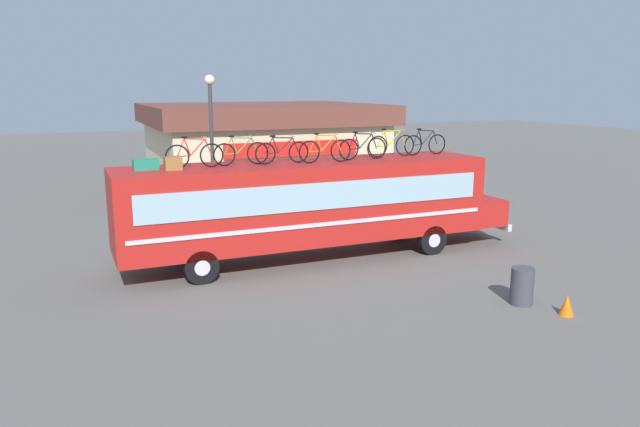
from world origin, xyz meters
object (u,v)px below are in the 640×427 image
(rooftop_bicycle_7, at_px, (425,144))
(street_lamp, at_px, (212,134))
(rooftop_bicycle_1, at_px, (194,155))
(rooftop_bicycle_2, at_px, (241,153))
(luggage_bag_1, at_px, (146,165))
(rooftop_bicycle_6, at_px, (391,145))
(rooftop_bicycle_4, at_px, (325,150))
(bus, at_px, (313,202))
(luggage_bag_2, at_px, (173,163))
(rooftop_bicycle_5, at_px, (363,148))
(trash_bin, at_px, (522,286))
(traffic_cone, at_px, (567,305))
(rooftop_bicycle_3, at_px, (282,152))

(rooftop_bicycle_7, bearing_deg, street_lamp, 143.67)
(rooftop_bicycle_1, distance_m, rooftop_bicycle_2, 1.41)
(luggage_bag_1, relative_size, rooftop_bicycle_6, 0.39)
(rooftop_bicycle_2, bearing_deg, rooftop_bicycle_4, -8.89)
(bus, height_order, street_lamp, street_lamp)
(luggage_bag_2, xyz_separation_m, rooftop_bicycle_2, (2.04, 0.22, 0.19))
(rooftop_bicycle_2, relative_size, rooftop_bicycle_6, 0.97)
(rooftop_bicycle_5, height_order, street_lamp, street_lamp)
(luggage_bag_1, bearing_deg, rooftop_bicycle_7, 0.59)
(rooftop_bicycle_5, xyz_separation_m, trash_bin, (1.53, -5.88, -3.00))
(rooftop_bicycle_4, height_order, rooftop_bicycle_7, rooftop_bicycle_4)
(luggage_bag_1, distance_m, rooftop_bicycle_6, 7.97)
(luggage_bag_2, bearing_deg, rooftop_bicycle_6, 3.16)
(rooftop_bicycle_5, bearing_deg, traffic_cone, -73.87)
(luggage_bag_2, height_order, rooftop_bicycle_6, rooftop_bicycle_6)
(street_lamp, bearing_deg, trash_bin, -64.24)
(luggage_bag_1, xyz_separation_m, rooftop_bicycle_5, (6.72, -0.26, 0.23))
(luggage_bag_1, xyz_separation_m, rooftop_bicycle_7, (9.30, 0.10, 0.23))
(bus, xyz_separation_m, rooftop_bicycle_4, (0.28, -0.29, 1.65))
(rooftop_bicycle_4, bearing_deg, rooftop_bicycle_3, 167.76)
(rooftop_bicycle_3, bearing_deg, trash_bin, -54.28)
(rooftop_bicycle_5, relative_size, traffic_cone, 3.23)
(rooftop_bicycle_6, xyz_separation_m, street_lamp, (-4.96, 4.64, 0.19))
(luggage_bag_1, bearing_deg, rooftop_bicycle_6, 0.57)
(rooftop_bicycle_2, bearing_deg, rooftop_bicycle_5, -2.27)
(luggage_bag_1, distance_m, rooftop_bicycle_4, 5.32)
(rooftop_bicycle_3, xyz_separation_m, traffic_cone, (4.73, -6.96, -3.20))
(rooftop_bicycle_6, distance_m, rooftop_bicycle_7, 1.33)
(rooftop_bicycle_2, relative_size, street_lamp, 0.29)
(rooftop_bicycle_1, bearing_deg, luggage_bag_1, 171.77)
(rooftop_bicycle_4, relative_size, trash_bin, 1.84)
(bus, height_order, rooftop_bicycle_1, rooftop_bicycle_1)
(luggage_bag_2, height_order, rooftop_bicycle_5, rooftop_bicycle_5)
(rooftop_bicycle_1, relative_size, rooftop_bicycle_7, 1.02)
(rooftop_bicycle_2, bearing_deg, trash_bin, -47.64)
(rooftop_bicycle_1, bearing_deg, trash_bin, -40.73)
(luggage_bag_1, height_order, traffic_cone, luggage_bag_1)
(traffic_cone, bearing_deg, luggage_bag_2, 139.44)
(rooftop_bicycle_3, height_order, trash_bin, rooftop_bicycle_3)
(rooftop_bicycle_7, height_order, trash_bin, rooftop_bicycle_7)
(rooftop_bicycle_1, xyz_separation_m, traffic_cone, (7.38, -6.99, -3.22))
(traffic_cone, height_order, street_lamp, street_lamp)
(luggage_bag_2, relative_size, trash_bin, 0.50)
(rooftop_bicycle_2, bearing_deg, rooftop_bicycle_6, 2.03)
(luggage_bag_1, distance_m, rooftop_bicycle_5, 6.73)
(rooftop_bicycle_3, bearing_deg, rooftop_bicycle_1, 179.42)
(rooftop_bicycle_5, relative_size, rooftop_bicycle_7, 1.02)
(rooftop_bicycle_4, distance_m, rooftop_bicycle_6, 2.74)
(rooftop_bicycle_3, distance_m, traffic_cone, 9.00)
(rooftop_bicycle_1, relative_size, rooftop_bicycle_3, 0.98)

